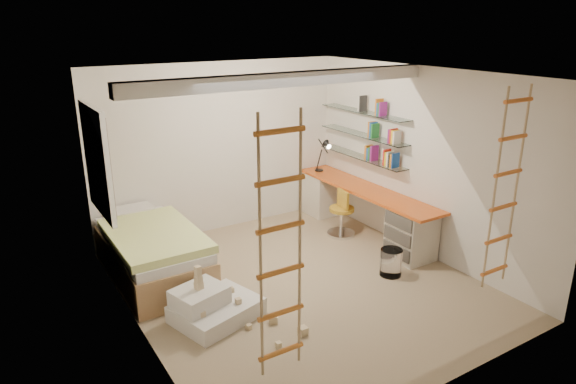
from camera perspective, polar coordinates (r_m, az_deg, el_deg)
floor at (r=6.57m, az=1.41°, el=-10.27°), size 4.50×4.50×0.00m
ceiling_beam at (r=6.04m, az=-0.00°, el=12.41°), size 4.00×0.18×0.16m
window_frame at (r=6.61m, az=-20.46°, el=3.21°), size 0.06×1.15×1.35m
window_blind at (r=6.62m, az=-20.13°, el=3.27°), size 0.02×1.00×1.20m
rope_ladder_left at (r=3.92m, az=-0.83°, el=-6.42°), size 0.41×0.04×2.13m
rope_ladder_right at (r=5.71m, az=23.03°, el=0.20°), size 0.41×0.04×2.13m
waste_bin at (r=6.86m, az=11.37°, el=-7.67°), size 0.29×0.29×0.36m
desk at (r=7.98m, az=8.35°, el=-1.89°), size 0.56×2.80×0.75m
shelves at (r=7.96m, az=8.32°, el=6.30°), size 0.25×1.80×0.71m
bed at (r=6.87m, az=-14.82°, el=-6.50°), size 1.02×2.00×0.69m
task_lamp at (r=8.45m, az=4.14°, el=4.63°), size 0.14×0.36×0.57m
swivel_chair at (r=7.92m, az=5.97°, el=-2.97°), size 0.49×0.49×0.73m
play_platform at (r=5.88m, az=-8.45°, el=-12.48°), size 1.05×0.91×0.40m
toy_blocks at (r=5.69m, az=-5.89°, el=-12.32°), size 0.95×1.01×0.67m
books at (r=7.95m, az=8.34°, el=6.76°), size 0.14×0.70×0.92m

